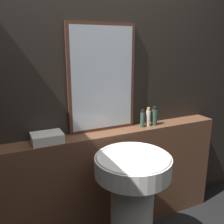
{
  "coord_description": "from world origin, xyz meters",
  "views": [
    {
      "loc": [
        -0.72,
        -0.6,
        1.6
      ],
      "look_at": [
        0.06,
        1.04,
        1.11
      ],
      "focal_mm": 40.0,
      "sensor_mm": 36.0,
      "label": 1
    }
  ],
  "objects_px": {
    "shampoo_bottle": "(142,119)",
    "conditioner_bottle": "(148,118)",
    "pedestal_sink": "(132,201)",
    "towel_stack": "(47,138)",
    "mirror": "(102,79)",
    "lotion_bottle": "(154,117)"
  },
  "relations": [
    {
      "from": "mirror",
      "to": "shampoo_bottle",
      "type": "xyz_separation_m",
      "value": [
        0.34,
        -0.07,
        -0.35
      ]
    },
    {
      "from": "towel_stack",
      "to": "lotion_bottle",
      "type": "xyz_separation_m",
      "value": [
        0.93,
        0.0,
        0.04
      ]
    },
    {
      "from": "towel_stack",
      "to": "shampoo_bottle",
      "type": "xyz_separation_m",
      "value": [
        0.81,
        0.0,
        0.04
      ]
    },
    {
      "from": "pedestal_sink",
      "to": "towel_stack",
      "type": "distance_m",
      "value": 0.76
    },
    {
      "from": "conditioner_bottle",
      "to": "mirror",
      "type": "bearing_deg",
      "value": 169.64
    },
    {
      "from": "shampoo_bottle",
      "to": "conditioner_bottle",
      "type": "xyz_separation_m",
      "value": [
        0.06,
        0.0,
        0.01
      ]
    },
    {
      "from": "shampoo_bottle",
      "to": "lotion_bottle",
      "type": "distance_m",
      "value": 0.12
    },
    {
      "from": "shampoo_bottle",
      "to": "conditioner_bottle",
      "type": "relative_size",
      "value": 0.92
    },
    {
      "from": "pedestal_sink",
      "to": "conditioner_bottle",
      "type": "height_order",
      "value": "conditioner_bottle"
    },
    {
      "from": "pedestal_sink",
      "to": "lotion_bottle",
      "type": "height_order",
      "value": "lotion_bottle"
    },
    {
      "from": "conditioner_bottle",
      "to": "lotion_bottle",
      "type": "distance_m",
      "value": 0.07
    },
    {
      "from": "mirror",
      "to": "lotion_bottle",
      "type": "xyz_separation_m",
      "value": [
        0.46,
        -0.07,
        -0.35
      ]
    },
    {
      "from": "pedestal_sink",
      "to": "towel_stack",
      "type": "height_order",
      "value": "towel_stack"
    },
    {
      "from": "mirror",
      "to": "conditioner_bottle",
      "type": "height_order",
      "value": "mirror"
    },
    {
      "from": "towel_stack",
      "to": "conditioner_bottle",
      "type": "xyz_separation_m",
      "value": [
        0.87,
        0.0,
        0.04
      ]
    },
    {
      "from": "pedestal_sink",
      "to": "shampoo_bottle",
      "type": "distance_m",
      "value": 0.7
    },
    {
      "from": "lotion_bottle",
      "to": "shampoo_bottle",
      "type": "bearing_deg",
      "value": -180.0
    },
    {
      "from": "pedestal_sink",
      "to": "conditioner_bottle",
      "type": "relative_size",
      "value": 5.36
    },
    {
      "from": "shampoo_bottle",
      "to": "lotion_bottle",
      "type": "xyz_separation_m",
      "value": [
        0.12,
        0.0,
        0.01
      ]
    },
    {
      "from": "pedestal_sink",
      "to": "mirror",
      "type": "distance_m",
      "value": 0.94
    },
    {
      "from": "pedestal_sink",
      "to": "conditioner_bottle",
      "type": "bearing_deg",
      "value": 46.99
    },
    {
      "from": "towel_stack",
      "to": "conditioner_bottle",
      "type": "height_order",
      "value": "conditioner_bottle"
    }
  ]
}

